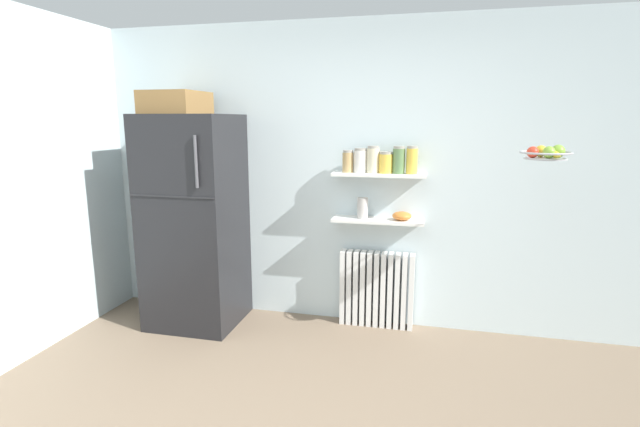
{
  "coord_description": "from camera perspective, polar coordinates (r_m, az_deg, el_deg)",
  "views": [
    {
      "loc": [
        0.7,
        -1.93,
        1.78
      ],
      "look_at": [
        -0.14,
        1.6,
        1.05
      ],
      "focal_mm": 26.07,
      "sensor_mm": 36.0,
      "label": 1
    }
  ],
  "objects": [
    {
      "name": "storage_jar_3",
      "position": [
        3.85,
        8.08,
        6.2
      ],
      "size": [
        0.11,
        0.11,
        0.18
      ],
      "color": "yellow",
      "rests_on": "wall_shelf_upper"
    },
    {
      "name": "storage_jar_2",
      "position": [
        3.86,
        6.53,
        6.59
      ],
      "size": [
        0.1,
        0.1,
        0.22
      ],
      "color": "beige",
      "rests_on": "wall_shelf_upper"
    },
    {
      "name": "storage_jar_5",
      "position": [
        3.83,
        11.22,
        6.44
      ],
      "size": [
        0.09,
        0.09,
        0.22
      ],
      "color": "yellow",
      "rests_on": "wall_shelf_upper"
    },
    {
      "name": "back_wall",
      "position": [
        4.07,
        3.33,
        4.59
      ],
      "size": [
        7.04,
        0.1,
        2.6
      ],
      "primitive_type": "cube",
      "color": "silver",
      "rests_on": "ground_plane"
    },
    {
      "name": "wall_shelf_upper",
      "position": [
        3.86,
        7.26,
        4.77
      ],
      "size": [
        0.77,
        0.22,
        0.02
      ],
      "primitive_type": "cube",
      "color": "white"
    },
    {
      "name": "storage_jar_0",
      "position": [
        3.89,
        3.45,
        6.4
      ],
      "size": [
        0.09,
        0.09,
        0.18
      ],
      "color": "tan",
      "rests_on": "wall_shelf_upper"
    },
    {
      "name": "storage_jar_1",
      "position": [
        3.87,
        4.99,
        6.49
      ],
      "size": [
        0.11,
        0.11,
        0.2
      ],
      "color": "silver",
      "rests_on": "wall_shelf_upper"
    },
    {
      "name": "refrigerator",
      "position": [
        4.17,
        -15.21,
        -0.41
      ],
      "size": [
        0.75,
        0.72,
        2.01
      ],
      "color": "black",
      "rests_on": "ground_plane"
    },
    {
      "name": "ground_plane",
      "position": [
        3.09,
        -2.48,
        -23.8
      ],
      "size": [
        7.04,
        7.04,
        0.0
      ],
      "primitive_type": "plane",
      "color": "#7A6651"
    },
    {
      "name": "vase",
      "position": [
        3.92,
        5.25,
        0.68
      ],
      "size": [
        0.09,
        0.09,
        0.18
      ],
      "primitive_type": "cylinder",
      "color": "#B2ADA8",
      "rests_on": "wall_shelf_lower"
    },
    {
      "name": "radiator",
      "position": [
        4.13,
        6.96,
        -9.21
      ],
      "size": [
        0.64,
        0.12,
        0.67
      ],
      "color": "white",
      "rests_on": "ground_plane"
    },
    {
      "name": "storage_jar_4",
      "position": [
        3.84,
        9.65,
        6.48
      ],
      "size": [
        0.1,
        0.1,
        0.22
      ],
      "color": "#5B7F4C",
      "rests_on": "wall_shelf_upper"
    },
    {
      "name": "hanging_fruit_basket",
      "position": [
        3.44,
        26.05,
        6.67
      ],
      "size": [
        0.33,
        0.33,
        0.1
      ],
      "color": "#B2B2B7"
    },
    {
      "name": "shelf_bowl",
      "position": [
        3.9,
        10.02,
        -0.29
      ],
      "size": [
        0.16,
        0.16,
        0.07
      ],
      "primitive_type": "ellipsoid",
      "color": "orange",
      "rests_on": "wall_shelf_lower"
    },
    {
      "name": "wall_shelf_lower",
      "position": [
        3.93,
        7.12,
        -0.85
      ],
      "size": [
        0.77,
        0.22,
        0.02
      ],
      "primitive_type": "cube",
      "color": "white"
    }
  ]
}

